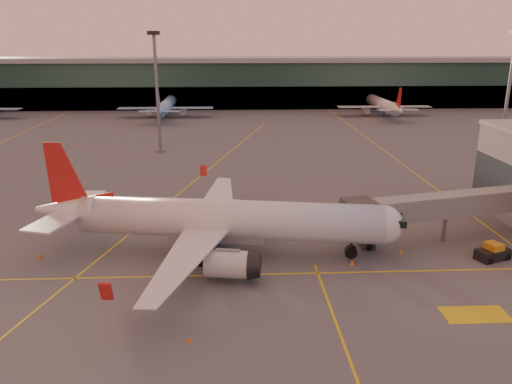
{
  "coord_description": "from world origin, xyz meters",
  "views": [
    {
      "loc": [
        -3.93,
        -43.21,
        24.16
      ],
      "look_at": [
        -1.0,
        18.69,
        5.0
      ],
      "focal_mm": 35.0,
      "sensor_mm": 36.0,
      "label": 1
    }
  ],
  "objects_px": {
    "catering_truck": "(243,216)",
    "main_airplane": "(217,220)",
    "gpu_cart": "(494,254)",
    "pushback_tug": "(493,253)"
  },
  "relations": [
    {
      "from": "main_airplane",
      "to": "pushback_tug",
      "type": "bearing_deg",
      "value": 3.37
    },
    {
      "from": "gpu_cart",
      "to": "pushback_tug",
      "type": "bearing_deg",
      "value": -146.48
    },
    {
      "from": "main_airplane",
      "to": "catering_truck",
      "type": "bearing_deg",
      "value": 72.58
    },
    {
      "from": "pushback_tug",
      "to": "catering_truck",
      "type": "bearing_deg",
      "value": 140.99
    },
    {
      "from": "main_airplane",
      "to": "gpu_cart",
      "type": "relative_size",
      "value": 20.0
    },
    {
      "from": "catering_truck",
      "to": "main_airplane",
      "type": "bearing_deg",
      "value": -98.57
    },
    {
      "from": "catering_truck",
      "to": "gpu_cart",
      "type": "relative_size",
      "value": 2.69
    },
    {
      "from": "main_airplane",
      "to": "gpu_cart",
      "type": "height_order",
      "value": "main_airplane"
    },
    {
      "from": "catering_truck",
      "to": "pushback_tug",
      "type": "bearing_deg",
      "value": -0.78
    },
    {
      "from": "gpu_cart",
      "to": "pushback_tug",
      "type": "height_order",
      "value": "pushback_tug"
    }
  ]
}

